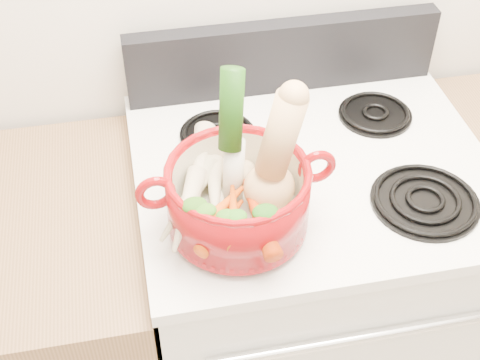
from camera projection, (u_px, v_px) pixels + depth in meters
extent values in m
cube|color=silver|center=(300.00, 301.00, 1.79)|extent=(0.76, 0.65, 0.92)
cube|color=silver|center=(313.00, 170.00, 1.47)|extent=(0.78, 0.67, 0.03)
cube|color=black|center=(283.00, 56.00, 1.62)|extent=(0.76, 0.05, 0.18)
cylinder|color=silver|center=(354.00, 339.00, 1.33)|extent=(0.60, 0.02, 0.02)
cylinder|color=black|center=(244.00, 226.00, 1.31)|extent=(0.22, 0.22, 0.02)
cylinder|color=black|center=(425.00, 200.00, 1.37)|extent=(0.22, 0.22, 0.02)
cylinder|color=black|center=(218.00, 133.00, 1.53)|extent=(0.17, 0.17, 0.02)
cylinder|color=black|center=(375.00, 113.00, 1.58)|extent=(0.17, 0.17, 0.02)
cylinder|color=maroon|center=(238.00, 197.00, 1.26)|extent=(0.28, 0.28, 0.13)
torus|color=maroon|center=(155.00, 193.00, 1.21)|extent=(0.08, 0.02, 0.08)
torus|color=maroon|center=(317.00, 167.00, 1.26)|extent=(0.08, 0.02, 0.08)
cylinder|color=silver|center=(233.00, 139.00, 1.22)|extent=(0.08, 0.12, 0.29)
ellipsoid|color=tan|center=(233.00, 173.00, 1.34)|extent=(0.10, 0.08, 0.04)
cone|color=beige|center=(219.00, 197.00, 1.29)|extent=(0.04, 0.20, 0.05)
cone|color=beige|center=(187.00, 199.00, 1.27)|extent=(0.16, 0.19, 0.06)
cone|color=beige|center=(215.00, 193.00, 1.28)|extent=(0.06, 0.18, 0.05)
cone|color=beige|center=(186.00, 208.00, 1.24)|extent=(0.11, 0.19, 0.06)
cone|color=beige|center=(199.00, 170.00, 1.31)|extent=(0.11, 0.24, 0.07)
cone|color=red|center=(229.00, 222.00, 1.24)|extent=(0.06, 0.14, 0.04)
cone|color=#DC540B|center=(222.00, 227.00, 1.23)|extent=(0.12, 0.13, 0.04)
cone|color=#CD3C0A|center=(258.00, 218.00, 1.23)|extent=(0.05, 0.20, 0.05)
cone|color=#D14A0A|center=(217.00, 213.00, 1.23)|extent=(0.14, 0.13, 0.05)
cone|color=#B93D09|center=(234.00, 218.00, 1.22)|extent=(0.05, 0.16, 0.04)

